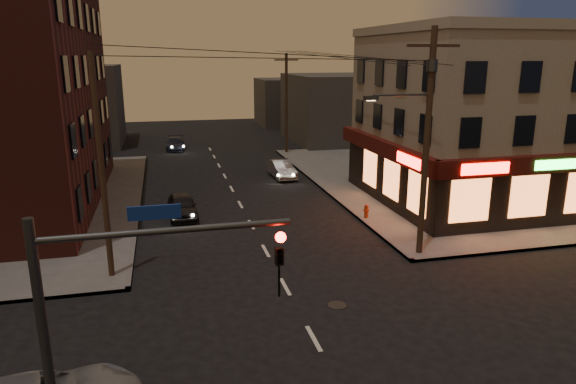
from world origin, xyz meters
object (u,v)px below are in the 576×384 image
object	(u,v)px
sedan_far	(175,144)
fire_hydrant	(366,210)
sedan_near	(182,206)
sedan_mid	(281,169)

from	to	relation	value
sedan_far	fire_hydrant	size ratio (longest dim) A/B	5.33
sedan_near	fire_hydrant	distance (m)	10.44
sedan_mid	sedan_far	distance (m)	15.77
sedan_near	sedan_mid	size ratio (longest dim) A/B	0.96
sedan_near	sedan_mid	xyz separation A→B (m)	(7.70, 8.21, 0.00)
sedan_far	fire_hydrant	distance (m)	26.99
sedan_near	sedan_mid	distance (m)	11.26
sedan_far	fire_hydrant	xyz separation A→B (m)	(9.68, -25.19, -0.03)
sedan_near	sedan_far	xyz separation A→B (m)	(0.30, 22.14, -0.06)
sedan_near	fire_hydrant	bearing A→B (deg)	-19.32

